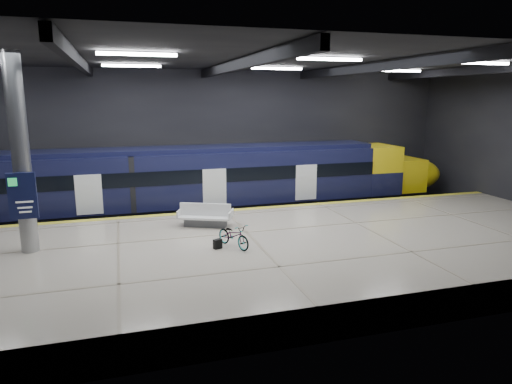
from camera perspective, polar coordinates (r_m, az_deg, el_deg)
name	(u,v)px	position (r m, az deg, el deg)	size (l,w,h in m)	color
ground	(240,250)	(19.88, -1.98, -7.27)	(30.00, 30.00, 0.00)	black
room_shell	(239,116)	(18.80, -2.11, 9.44)	(30.10, 16.10, 8.05)	black
platform	(257,257)	(17.42, 0.12, -8.14)	(30.00, 11.00, 1.10)	#B4A898
safety_strip	(226,210)	(22.12, -3.81, -2.32)	(30.00, 0.40, 0.01)	yellow
rails	(215,217)	(24.99, -5.20, -3.12)	(30.00, 1.52, 0.16)	gray
train	(187,183)	(24.31, -8.66, 1.16)	(29.40, 2.84, 3.79)	black
bench	(206,218)	(19.48, -6.32, -3.27)	(2.45, 1.79, 1.00)	#595B60
bicycle	(234,235)	(16.71, -2.81, -5.44)	(0.59, 1.69, 0.89)	#99999E
pannier_bag	(218,244)	(16.67, -4.82, -6.48)	(0.30, 0.18, 0.35)	black
info_column	(21,157)	(17.58, -27.32, 3.85)	(0.90, 0.78, 6.90)	#9EA0A5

